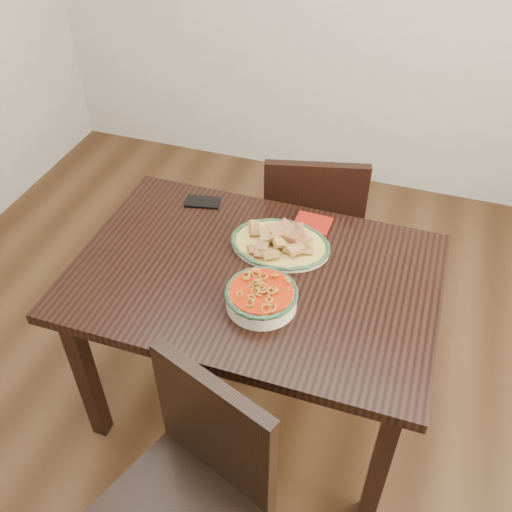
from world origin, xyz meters
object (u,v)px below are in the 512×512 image
(chair_near, at_px, (193,485))
(chair_far, at_px, (312,225))
(dining_table, at_px, (254,291))
(smartphone, at_px, (203,202))
(fish_plate, at_px, (281,237))
(noodle_bowl, at_px, (261,295))

(chair_near, bearing_deg, chair_far, 109.22)
(dining_table, relative_size, chair_far, 1.42)
(smartphone, bearing_deg, chair_near, -81.66)
(dining_table, distance_m, chair_near, 0.68)
(fish_plate, distance_m, smartphone, 0.40)
(chair_near, xyz_separation_m, smartphone, (-0.36, 0.98, 0.26))
(dining_table, height_order, smartphone, smartphone)
(dining_table, distance_m, fish_plate, 0.22)
(chair_near, distance_m, noodle_bowl, 0.60)
(chair_far, distance_m, fish_plate, 0.56)
(chair_far, distance_m, chair_near, 1.29)
(noodle_bowl, bearing_deg, fish_plate, 94.77)
(smartphone, bearing_deg, noodle_bowl, -60.68)
(chair_far, relative_size, smartphone, 6.38)
(fish_plate, distance_m, noodle_bowl, 0.30)
(noodle_bowl, bearing_deg, chair_near, -94.19)
(chair_far, xyz_separation_m, smartphone, (-0.38, -0.31, 0.26))
(dining_table, xyz_separation_m, fish_plate, (0.05, 0.16, 0.14))
(dining_table, xyz_separation_m, chair_far, (0.06, 0.63, -0.16))
(fish_plate, height_order, noodle_bowl, fish_plate)
(chair_near, height_order, noodle_bowl, chair_near)
(dining_table, height_order, chair_near, chair_near)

